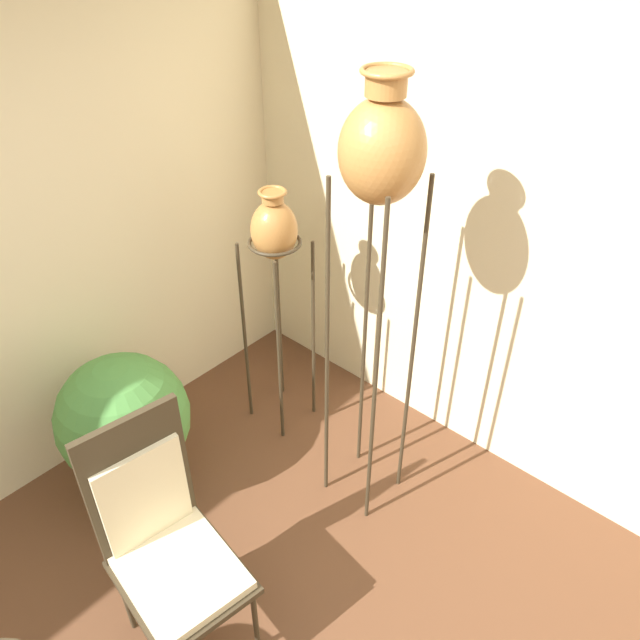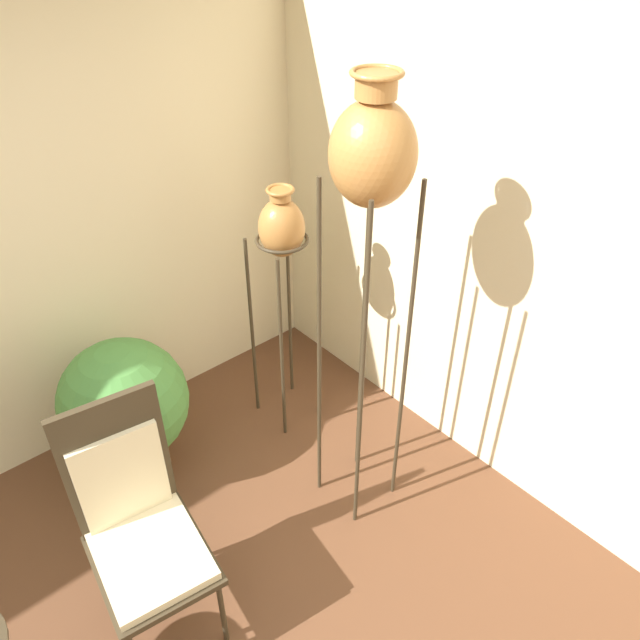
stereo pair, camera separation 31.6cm
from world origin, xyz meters
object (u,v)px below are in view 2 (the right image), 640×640
object	(u,v)px
vase_stand_tall	(372,165)
vase_stand_medium	(282,237)
potted_plant	(125,407)
chair	(137,519)

from	to	relation	value
vase_stand_tall	vase_stand_medium	distance (m)	0.98
potted_plant	vase_stand_medium	bearing A→B (deg)	-10.49
chair	potted_plant	world-z (taller)	chair
vase_stand_medium	chair	distance (m)	1.53
vase_stand_tall	potted_plant	xyz separation A→B (m)	(-0.83, 0.91, -1.38)
chair	potted_plant	size ratio (longest dim) A/B	1.35
vase_stand_tall	potted_plant	size ratio (longest dim) A/B	2.57
vase_stand_medium	chair	xyz separation A→B (m)	(-1.26, -0.61, -0.61)
vase_stand_medium	potted_plant	xyz separation A→B (m)	(-0.94, 0.17, -0.74)
vase_stand_tall	chair	distance (m)	1.70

